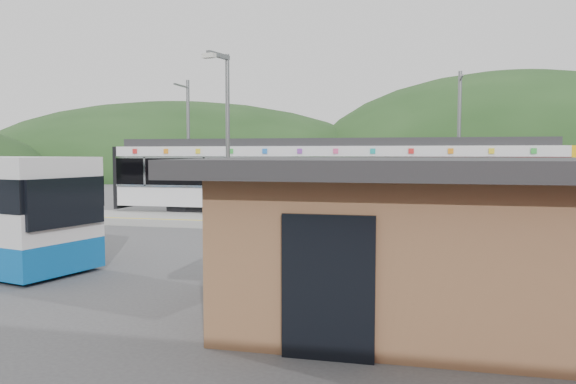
# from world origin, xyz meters

# --- Properties ---
(ground) EXTENTS (120.00, 120.00, 0.00)m
(ground) POSITION_xyz_m (0.00, 0.00, 0.00)
(ground) COLOR #4C4C4F
(ground) RESTS_ON ground
(hills) EXTENTS (146.00, 149.00, 26.00)m
(hills) POSITION_xyz_m (6.19, 5.29, 0.00)
(hills) COLOR #1E3D19
(hills) RESTS_ON ground
(platform) EXTENTS (26.00, 3.20, 0.30)m
(platform) POSITION_xyz_m (0.00, 3.30, 0.15)
(platform) COLOR #9E9E99
(platform) RESTS_ON ground
(yellow_line) EXTENTS (26.00, 0.10, 0.01)m
(yellow_line) POSITION_xyz_m (0.00, 2.00, 0.30)
(yellow_line) COLOR yellow
(yellow_line) RESTS_ON platform
(train) EXTENTS (20.44, 3.01, 3.74)m
(train) POSITION_xyz_m (1.07, 6.00, 2.06)
(train) COLOR black
(train) RESTS_ON ground
(catenary_mast_west) EXTENTS (0.18, 1.80, 7.00)m
(catenary_mast_west) POSITION_xyz_m (-7.00, 8.56, 3.65)
(catenary_mast_west) COLOR slate
(catenary_mast_west) RESTS_ON ground
(catenary_mast_east) EXTENTS (0.18, 1.80, 7.00)m
(catenary_mast_east) POSITION_xyz_m (7.00, 8.56, 3.65)
(catenary_mast_east) COLOR slate
(catenary_mast_east) RESTS_ON ground
(station_shelter) EXTENTS (9.20, 6.20, 3.00)m
(station_shelter) POSITION_xyz_m (6.00, -9.01, 1.55)
(station_shelter) COLOR brown
(station_shelter) RESTS_ON ground
(pallet_stack) EXTENTS (1.48, 1.33, 0.31)m
(pallet_stack) POSITION_xyz_m (7.28, -8.06, 0.16)
(pallet_stack) COLOR #937047
(pallet_stack) RESTS_ON ground
(lamp_post) EXTENTS (0.38, 1.07, 5.86)m
(lamp_post) POSITION_xyz_m (-0.03, -4.73, 3.50)
(lamp_post) COLOR slate
(lamp_post) RESTS_ON ground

